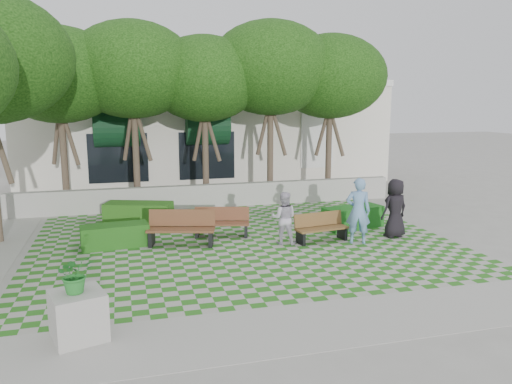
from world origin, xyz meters
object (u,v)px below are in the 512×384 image
object	(u,v)px
bench_east	(321,228)
hedge_east	(353,217)
person_blue	(358,211)
bench_mid	(222,223)
bench_west	(181,229)
planter_front	(77,305)
person_white	(284,218)
hedge_west	(115,236)
hedge_midleft	(139,214)
person_dark	(395,208)

from	to	relation	value
bench_east	hedge_east	distance (m)	2.05
bench_east	person_blue	bearing A→B (deg)	-36.02
bench_mid	hedge_east	xyz separation A→B (m)	(4.37, -0.11, -0.08)
bench_east	bench_west	size ratio (longest dim) A/B	0.82
planter_front	person_white	size ratio (longest dim) A/B	0.99
bench_west	person_blue	size ratio (longest dim) A/B	1.04
bench_west	hedge_east	world-z (taller)	bench_west
bench_mid	person_white	distance (m)	2.07
bench_mid	hedge_west	size ratio (longest dim) A/B	0.95
bench_east	hedge_east	bearing A→B (deg)	28.18
bench_mid	hedge_midleft	distance (m)	3.18
person_white	planter_front	bearing A→B (deg)	63.46
hedge_west	person_dark	bearing A→B (deg)	-8.02
bench_east	bench_mid	distance (m)	3.03
hedge_west	person_blue	bearing A→B (deg)	-12.39
bench_east	hedge_east	world-z (taller)	bench_east
bench_east	bench_mid	bearing A→B (deg)	145.26
person_white	hedge_east	bearing A→B (deg)	-134.64
bench_west	hedge_east	xyz separation A→B (m)	(5.68, 0.54, -0.14)
hedge_east	person_white	world-z (taller)	person_white
bench_east	hedge_west	world-z (taller)	bench_east
hedge_east	bench_mid	bearing A→B (deg)	178.61
person_blue	person_white	xyz separation A→B (m)	(-2.09, 0.53, -0.20)
hedge_west	person_blue	xyz separation A→B (m)	(6.83, -1.50, 0.65)
bench_mid	person_blue	bearing A→B (deg)	-11.53
hedge_east	bench_east	bearing A→B (deg)	-143.22
hedge_west	planter_front	world-z (taller)	planter_front
bench_east	hedge_midleft	xyz separation A→B (m)	(-5.13, 3.41, -0.02)
bench_mid	person_blue	xyz separation A→B (m)	(3.67, -1.83, 0.54)
hedge_east	hedge_midleft	xyz separation A→B (m)	(-6.77, 2.18, 0.03)
hedge_west	person_dark	world-z (taller)	person_dark
hedge_midleft	person_white	size ratio (longest dim) A/B	1.42
person_white	person_blue	bearing A→B (deg)	-171.92
bench_mid	planter_front	distance (m)	7.06
hedge_midleft	person_dark	world-z (taller)	person_dark
bench_east	planter_front	world-z (taller)	planter_front
bench_east	bench_mid	xyz separation A→B (m)	(-2.72, 1.34, 0.02)
person_blue	bench_mid	bearing A→B (deg)	-3.96
hedge_midleft	hedge_west	xyz separation A→B (m)	(-0.76, -2.40, -0.06)
hedge_east	hedge_midleft	distance (m)	7.12
bench_mid	hedge_east	size ratio (longest dim) A/B	0.89
hedge_midleft	planter_front	size ratio (longest dim) A/B	1.44
bench_east	planter_front	bearing A→B (deg)	-152.96
bench_east	planter_front	xyz separation A→B (m)	(-6.47, -4.64, 0.21)
bench_west	person_dark	distance (m)	6.45
hedge_west	person_dark	distance (m)	8.34
bench_east	bench_mid	size ratio (longest dim) A/B	0.94
bench_mid	hedge_midleft	xyz separation A→B (m)	(-2.41, 2.07, -0.04)
hedge_west	planter_front	distance (m)	5.69
bench_west	person_blue	distance (m)	5.14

